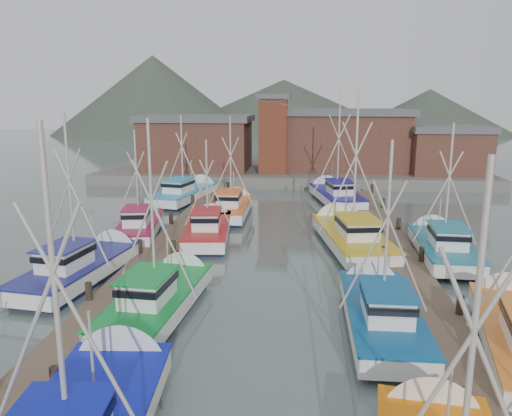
# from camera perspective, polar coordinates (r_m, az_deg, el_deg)

# --- Properties ---
(ground) EXTENTS (260.00, 260.00, 0.00)m
(ground) POSITION_cam_1_polar(r_m,az_deg,el_deg) (23.93, 1.71, -10.17)
(ground) COLOR #45524E
(ground) RESTS_ON ground
(dock_left) EXTENTS (2.30, 46.00, 1.50)m
(dock_left) POSITION_cam_1_polar(r_m,az_deg,el_deg) (28.86, -11.81, -6.01)
(dock_left) COLOR brown
(dock_left) RESTS_ON ground
(dock_right) EXTENTS (2.30, 46.00, 1.50)m
(dock_right) POSITION_cam_1_polar(r_m,az_deg,el_deg) (28.16, 16.75, -6.75)
(dock_right) COLOR brown
(dock_right) RESTS_ON ground
(quay) EXTENTS (44.00, 16.00, 1.20)m
(quay) POSITION_cam_1_polar(r_m,az_deg,el_deg) (59.71, 4.11, 4.01)
(quay) COLOR slate
(quay) RESTS_ON ground
(shed_left) EXTENTS (12.72, 8.48, 6.20)m
(shed_left) POSITION_cam_1_polar(r_m,az_deg,el_deg) (58.61, -6.79, 7.48)
(shed_left) COLOR brown
(shed_left) RESTS_ON quay
(shed_center) EXTENTS (14.84, 9.54, 6.90)m
(shed_center) POSITION_cam_1_polar(r_m,az_deg,el_deg) (59.42, 10.01, 7.78)
(shed_center) COLOR brown
(shed_center) RESTS_ON quay
(shed_right) EXTENTS (8.48, 6.36, 5.20)m
(shed_right) POSITION_cam_1_polar(r_m,az_deg,el_deg) (58.44, 21.08, 6.24)
(shed_right) COLOR brown
(shed_right) RESTS_ON quay
(lookout_tower) EXTENTS (3.60, 3.60, 8.50)m
(lookout_tower) POSITION_cam_1_polar(r_m,az_deg,el_deg) (55.30, 1.98, 8.54)
(lookout_tower) COLOR #5F2A1B
(lookout_tower) RESTS_ON quay
(distant_hills) EXTENTS (175.00, 140.00, 42.00)m
(distant_hills) POSITION_cam_1_polar(r_m,az_deg,el_deg) (145.65, -0.07, 8.66)
(distant_hills) COLOR #444D40
(distant_hills) RESTS_ON ground
(boat_4) EXTENTS (3.65, 8.92, 9.16)m
(boat_4) POSITION_cam_1_polar(r_m,az_deg,el_deg) (22.57, -10.74, -9.95)
(boat_4) COLOR #101735
(boat_4) RESTS_ON ground
(boat_5) EXTENTS (3.41, 8.80, 8.43)m
(boat_5) POSITION_cam_1_polar(r_m,az_deg,el_deg) (21.39, 13.95, -11.39)
(boat_5) COLOR #101735
(boat_5) RESTS_ON ground
(boat_6) EXTENTS (3.91, 9.28, 9.32)m
(boat_6) POSITION_cam_1_polar(r_m,az_deg,el_deg) (27.52, -19.06, -6.31)
(boat_6) COLOR #101735
(boat_6) RESTS_ON ground
(boat_8) EXTENTS (3.55, 8.92, 7.38)m
(boat_8) POSITION_cam_1_polar(r_m,az_deg,el_deg) (33.62, -5.42, -2.36)
(boat_8) COLOR #101735
(boat_8) RESTS_ON ground
(boat_9) EXTENTS (4.87, 10.72, 10.81)m
(boat_9) POSITION_cam_1_polar(r_m,az_deg,el_deg) (32.39, 10.61, -3.06)
(boat_9) COLOR #101735
(boat_9) RESTS_ON ground
(boat_10) EXTENTS (3.65, 8.23, 7.85)m
(boat_10) POSITION_cam_1_polar(r_m,az_deg,el_deg) (35.04, -13.05, -2.02)
(boat_10) COLOR #101735
(boat_10) RESTS_ON ground
(boat_11) EXTENTS (3.55, 9.07, 8.66)m
(boat_11) POSITION_cam_1_polar(r_m,az_deg,el_deg) (31.57, 20.38, -4.06)
(boat_11) COLOR #101735
(boat_11) RESTS_ON ground
(boat_12) EXTENTS (3.46, 8.72, 8.60)m
(boat_12) POSITION_cam_1_polar(r_m,az_deg,el_deg) (40.24, -2.73, 0.12)
(boat_12) COLOR #101735
(boat_12) RESTS_ON ground
(boat_13) EXTENTS (4.83, 10.15, 10.83)m
(boat_13) POSITION_cam_1_polar(r_m,az_deg,el_deg) (45.86, 8.98, 1.50)
(boat_13) COLOR #101735
(boat_13) RESTS_ON ground
(boat_14) EXTENTS (4.89, 10.11, 8.69)m
(boat_14) POSITION_cam_1_polar(r_m,az_deg,el_deg) (46.58, -7.91, 1.69)
(boat_14) COLOR #101735
(boat_14) RESTS_ON ground
(gull_near) EXTENTS (1.55, 0.64, 0.24)m
(gull_near) POSITION_cam_1_polar(r_m,az_deg,el_deg) (19.25, 5.02, 11.49)
(gull_near) COLOR gray
(gull_near) RESTS_ON ground
(gull_far) EXTENTS (1.53, 0.66, 0.24)m
(gull_far) POSITION_cam_1_polar(r_m,az_deg,el_deg) (24.86, 1.80, 12.05)
(gull_far) COLOR gray
(gull_far) RESTS_ON ground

